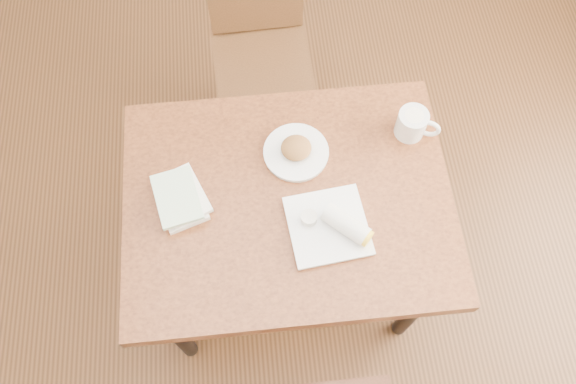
{
  "coord_description": "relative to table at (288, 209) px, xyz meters",
  "views": [
    {
      "loc": [
        -0.08,
        -0.77,
        2.45
      ],
      "look_at": [
        0.0,
        0.0,
        0.8
      ],
      "focal_mm": 35.0,
      "sensor_mm": 36.0,
      "label": 1
    }
  ],
  "objects": [
    {
      "name": "room_walls",
      "position": [
        0.0,
        0.0,
        0.97
      ],
      "size": [
        4.02,
        5.02,
        2.8
      ],
      "color": "beige",
      "rests_on": "ground"
    },
    {
      "name": "book_stack",
      "position": [
        -0.35,
        0.03,
        0.11
      ],
      "size": [
        0.21,
        0.24,
        0.05
      ],
      "color": "white",
      "rests_on": "table"
    },
    {
      "name": "chair_far",
      "position": [
        -0.04,
        0.85,
        -0.11
      ],
      "size": [
        0.43,
        0.43,
        0.95
      ],
      "color": "#4A2C15",
      "rests_on": "ground"
    },
    {
      "name": "coffee_mug",
      "position": [
        0.45,
        0.21,
        0.14
      ],
      "size": [
        0.15,
        0.1,
        0.11
      ],
      "color": "white",
      "rests_on": "table"
    },
    {
      "name": "ground",
      "position": [
        0.0,
        0.0,
        -0.67
      ],
      "size": [
        4.0,
        5.0,
        0.01
      ],
      "primitive_type": "cube",
      "color": "#472814",
      "rests_on": "ground"
    },
    {
      "name": "plate_scone",
      "position": [
        0.04,
        0.16,
        0.11
      ],
      "size": [
        0.23,
        0.23,
        0.07
      ],
      "color": "white",
      "rests_on": "table"
    },
    {
      "name": "plate_burrito",
      "position": [
        0.13,
        -0.12,
        0.11
      ],
      "size": [
        0.28,
        0.28,
        0.08
      ],
      "color": "white",
      "rests_on": "table"
    },
    {
      "name": "table",
      "position": [
        0.0,
        0.0,
        0.0
      ],
      "size": [
        1.1,
        0.85,
        0.75
      ],
      "color": "brown",
      "rests_on": "ground"
    }
  ]
}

